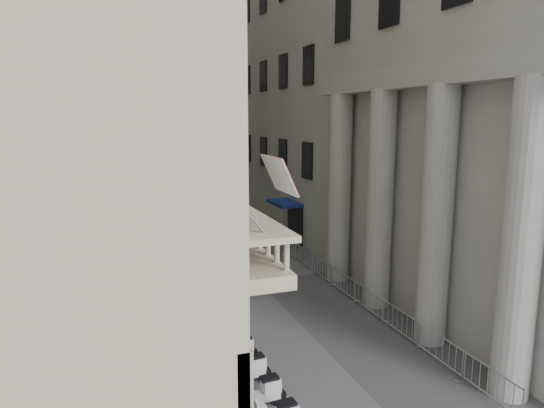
{
  "coord_description": "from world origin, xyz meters",
  "views": [
    {
      "loc": [
        -7.67,
        -4.95,
        8.81
      ],
      "look_at": [
        0.26,
        17.59,
        4.5
      ],
      "focal_mm": 32.0,
      "sensor_mm": 36.0,
      "label": 1
    }
  ],
  "objects_px": {
    "info_kiosk": "(198,253)",
    "pedestrian_b": "(234,239)",
    "pedestrian_a": "(213,219)",
    "street_lamp": "(164,184)",
    "security_tent": "(187,234)"
  },
  "relations": [
    {
      "from": "street_lamp",
      "to": "pedestrian_a",
      "type": "distance_m",
      "value": 7.59
    },
    {
      "from": "street_lamp",
      "to": "pedestrian_a",
      "type": "relative_size",
      "value": 4.62
    },
    {
      "from": "pedestrian_a",
      "to": "info_kiosk",
      "type": "bearing_deg",
      "value": 58.0
    },
    {
      "from": "pedestrian_b",
      "to": "info_kiosk",
      "type": "bearing_deg",
      "value": 67.57
    },
    {
      "from": "street_lamp",
      "to": "pedestrian_b",
      "type": "xyz_separation_m",
      "value": [
        4.12,
        -2.11,
        -3.57
      ]
    },
    {
      "from": "pedestrian_b",
      "to": "street_lamp",
      "type": "bearing_deg",
      "value": -3.18
    },
    {
      "from": "info_kiosk",
      "to": "security_tent",
      "type": "bearing_deg",
      "value": -141.73
    },
    {
      "from": "street_lamp",
      "to": "pedestrian_a",
      "type": "height_order",
      "value": "street_lamp"
    },
    {
      "from": "street_lamp",
      "to": "pedestrian_a",
      "type": "bearing_deg",
      "value": 56.94
    },
    {
      "from": "street_lamp",
      "to": "pedestrian_b",
      "type": "relative_size",
      "value": 4.02
    },
    {
      "from": "security_tent",
      "to": "pedestrian_a",
      "type": "bearing_deg",
      "value": 71.17
    },
    {
      "from": "security_tent",
      "to": "pedestrian_b",
      "type": "distance_m",
      "value": 6.13
    },
    {
      "from": "pedestrian_a",
      "to": "pedestrian_b",
      "type": "distance_m",
      "value": 7.16
    },
    {
      "from": "pedestrian_a",
      "to": "pedestrian_b",
      "type": "height_order",
      "value": "pedestrian_b"
    },
    {
      "from": "info_kiosk",
      "to": "pedestrian_b",
      "type": "bearing_deg",
      "value": 18.8
    }
  ]
}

